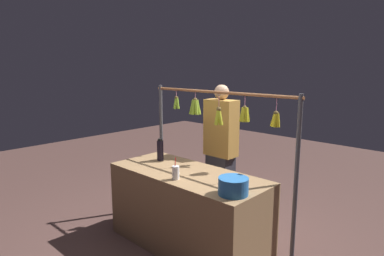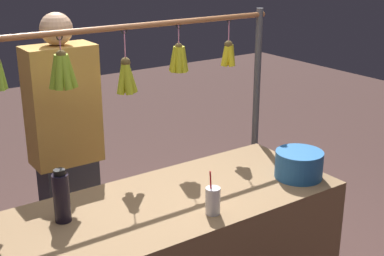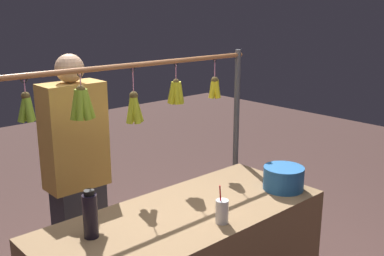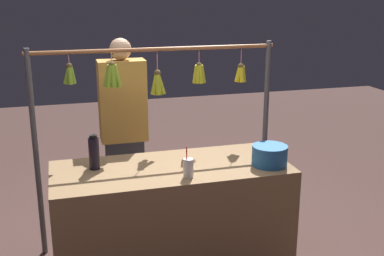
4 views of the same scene
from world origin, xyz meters
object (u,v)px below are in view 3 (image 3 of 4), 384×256
object	(u,v)px
blue_bucket	(283,178)
vendor_person	(77,181)
drink_cup	(222,211)
water_bottle	(90,215)

from	to	relation	value
blue_bucket	vendor_person	world-z (taller)	vendor_person
blue_bucket	drink_cup	size ratio (longest dim) A/B	1.20
blue_bucket	water_bottle	bearing A→B (deg)	-12.06
water_bottle	vendor_person	distance (m)	0.82
vendor_person	blue_bucket	bearing A→B (deg)	133.19
water_bottle	vendor_person	bearing A→B (deg)	-113.26
blue_bucket	vendor_person	bearing A→B (deg)	-46.81
water_bottle	drink_cup	bearing A→B (deg)	151.16
blue_bucket	drink_cup	distance (m)	0.65
water_bottle	blue_bucket	xyz separation A→B (m)	(-1.27, 0.27, -0.05)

